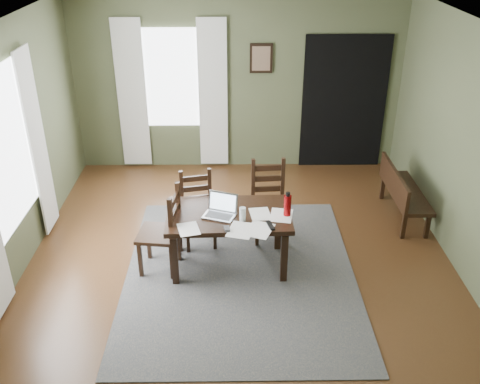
{
  "coord_description": "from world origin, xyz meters",
  "views": [
    {
      "loc": [
        -0.07,
        -5.0,
        3.68
      ],
      "look_at": [
        0.0,
        0.3,
        0.9
      ],
      "focal_mm": 40.0,
      "sensor_mm": 36.0,
      "label": 1
    }
  ],
  "objects_px": {
    "chair_back_left": "(198,210)",
    "laptop": "(221,209)",
    "chair_back_right": "(269,201)",
    "dining_table": "(229,220)",
    "chair_end": "(163,232)",
    "bench": "(401,189)",
    "water_bottle": "(287,205)"
  },
  "relations": [
    {
      "from": "chair_back_left",
      "to": "laptop",
      "type": "height_order",
      "value": "same"
    },
    {
      "from": "chair_back_left",
      "to": "chair_back_right",
      "type": "height_order",
      "value": "chair_back_right"
    },
    {
      "from": "dining_table",
      "to": "chair_back_right",
      "type": "relative_size",
      "value": 1.41
    },
    {
      "from": "chair_back_left",
      "to": "chair_back_right",
      "type": "xyz_separation_m",
      "value": [
        0.88,
        0.14,
        0.04
      ]
    },
    {
      "from": "dining_table",
      "to": "chair_end",
      "type": "bearing_deg",
      "value": -176.68
    },
    {
      "from": "chair_back_right",
      "to": "laptop",
      "type": "distance_m",
      "value": 0.93
    },
    {
      "from": "dining_table",
      "to": "chair_end",
      "type": "relative_size",
      "value": 1.37
    },
    {
      "from": "bench",
      "to": "chair_back_right",
      "type": "bearing_deg",
      "value": 103.85
    },
    {
      "from": "laptop",
      "to": "water_bottle",
      "type": "distance_m",
      "value": 0.74
    },
    {
      "from": "chair_end",
      "to": "bench",
      "type": "height_order",
      "value": "chair_end"
    },
    {
      "from": "dining_table",
      "to": "chair_back_left",
      "type": "xyz_separation_m",
      "value": [
        -0.38,
        0.51,
        -0.16
      ]
    },
    {
      "from": "chair_end",
      "to": "laptop",
      "type": "xyz_separation_m",
      "value": [
        0.65,
        0.04,
        0.26
      ]
    },
    {
      "from": "chair_end",
      "to": "laptop",
      "type": "bearing_deg",
      "value": 100.71
    },
    {
      "from": "bench",
      "to": "laptop",
      "type": "height_order",
      "value": "laptop"
    },
    {
      "from": "dining_table",
      "to": "bench",
      "type": "xyz_separation_m",
      "value": [
        2.29,
        1.09,
        -0.2
      ]
    },
    {
      "from": "chair_back_right",
      "to": "bench",
      "type": "xyz_separation_m",
      "value": [
        1.79,
        0.44,
        -0.07
      ]
    },
    {
      "from": "chair_end",
      "to": "chair_back_left",
      "type": "relative_size",
      "value": 1.11
    },
    {
      "from": "chair_back_right",
      "to": "bench",
      "type": "distance_m",
      "value": 1.84
    },
    {
      "from": "bench",
      "to": "water_bottle",
      "type": "bearing_deg",
      "value": 125.02
    },
    {
      "from": "laptop",
      "to": "chair_end",
      "type": "bearing_deg",
      "value": -156.51
    },
    {
      "from": "chair_end",
      "to": "dining_table",
      "type": "bearing_deg",
      "value": 102.15
    },
    {
      "from": "chair_back_right",
      "to": "bench",
      "type": "bearing_deg",
      "value": 9.08
    },
    {
      "from": "chair_back_right",
      "to": "bench",
      "type": "relative_size",
      "value": 0.81
    },
    {
      "from": "chair_back_right",
      "to": "water_bottle",
      "type": "xyz_separation_m",
      "value": [
        0.15,
        -0.71,
        0.34
      ]
    },
    {
      "from": "chair_end",
      "to": "chair_back_right",
      "type": "height_order",
      "value": "chair_end"
    },
    {
      "from": "chair_back_right",
      "to": "water_bottle",
      "type": "relative_size",
      "value": 3.54
    },
    {
      "from": "dining_table",
      "to": "water_bottle",
      "type": "height_order",
      "value": "water_bottle"
    },
    {
      "from": "laptop",
      "to": "water_bottle",
      "type": "relative_size",
      "value": 1.46
    },
    {
      "from": "laptop",
      "to": "dining_table",
      "type": "bearing_deg",
      "value": 35.61
    },
    {
      "from": "chair_back_right",
      "to": "water_bottle",
      "type": "bearing_deg",
      "value": -82.85
    },
    {
      "from": "chair_back_right",
      "to": "water_bottle",
      "type": "distance_m",
      "value": 0.8
    },
    {
      "from": "chair_back_left",
      "to": "bench",
      "type": "height_order",
      "value": "chair_back_left"
    }
  ]
}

